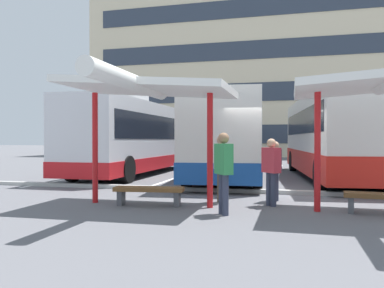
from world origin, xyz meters
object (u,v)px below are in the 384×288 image
at_px(coach_bus_2, 332,137).
at_px(waiting_passenger_1, 271,167).
at_px(coach_bus_1, 230,138).
at_px(waiting_passenger_2, 224,167).
at_px(bench_0, 149,192).
at_px(waiting_passenger_0, 275,167).
at_px(waiting_passenger_3, 221,164).
at_px(waiting_shelter_0, 146,90).
at_px(coach_bus_0, 135,138).

distance_m(coach_bus_2, waiting_passenger_1, 7.57).
distance_m(coach_bus_1, coach_bus_2, 4.23).
bearing_deg(waiting_passenger_2, bench_0, 160.53).
xyz_separation_m(coach_bus_2, waiting_passenger_0, (-2.02, -6.51, -0.80)).
height_order(waiting_passenger_2, waiting_passenger_3, waiting_passenger_2).
bearing_deg(coach_bus_1, waiting_passenger_1, -74.04).
bearing_deg(coach_bus_1, waiting_passenger_2, -82.14).
xyz_separation_m(waiting_shelter_0, waiting_passenger_1, (2.86, 0.83, -1.85)).
height_order(coach_bus_1, waiting_shelter_0, coach_bus_1).
bearing_deg(bench_0, waiting_passenger_2, -19.47).
height_order(coach_bus_2, waiting_passenger_3, coach_bus_2).
xyz_separation_m(coach_bus_0, waiting_passenger_0, (6.53, -6.49, -0.79)).
bearing_deg(waiting_passenger_1, waiting_passenger_3, 170.91).
bearing_deg(coach_bus_2, waiting_shelter_0, -121.41).
distance_m(coach_bus_0, coach_bus_1, 4.33).
relative_size(waiting_passenger_1, waiting_passenger_3, 0.95).
bearing_deg(waiting_passenger_0, waiting_passenger_1, -94.47).
bearing_deg(waiting_passenger_2, waiting_shelter_0, 164.84).
relative_size(coach_bus_1, waiting_passenger_3, 7.24).
distance_m(waiting_passenger_0, waiting_passenger_2, 2.31).
bearing_deg(coach_bus_1, waiting_passenger_0, -71.98).
distance_m(coach_bus_0, waiting_passenger_3, 8.77).
distance_m(waiting_passenger_1, waiting_passenger_2, 1.64).
bearing_deg(bench_0, waiting_passenger_1, 13.23).
height_order(coach_bus_1, waiting_passenger_2, coach_bus_1).
bearing_deg(waiting_passenger_1, waiting_passenger_2, -124.31).
distance_m(coach_bus_0, coach_bus_2, 8.54).
xyz_separation_m(waiting_passenger_1, waiting_passenger_2, (-0.92, -1.36, 0.09)).
height_order(coach_bus_1, waiting_passenger_3, coach_bus_1).
bearing_deg(waiting_passenger_0, bench_0, -154.32).
bearing_deg(waiting_passenger_3, waiting_passenger_2, -78.15).
bearing_deg(waiting_shelter_0, waiting_passenger_2, -15.16).
relative_size(waiting_passenger_0, waiting_passenger_2, 0.89).
height_order(coach_bus_0, coach_bus_2, coach_bus_2).
distance_m(coach_bus_2, waiting_passenger_0, 6.87).
bearing_deg(waiting_passenger_3, waiting_passenger_0, 22.06).
bearing_deg(waiting_passenger_0, waiting_passenger_3, -157.94).
distance_m(coach_bus_0, waiting_shelter_0, 8.89).
bearing_deg(waiting_passenger_1, coach_bus_2, 74.03).
height_order(waiting_shelter_0, waiting_passenger_3, waiting_shelter_0).
xyz_separation_m(bench_0, waiting_passenger_2, (1.93, -0.68, 0.68)).
bearing_deg(coach_bus_2, waiting_passenger_1, -105.97).
distance_m(waiting_passenger_0, waiting_passenger_1, 0.73).
xyz_separation_m(waiting_shelter_0, waiting_passenger_0, (2.92, 1.56, -1.89)).
xyz_separation_m(coach_bus_2, waiting_passenger_2, (-3.00, -8.60, -0.66)).
xyz_separation_m(coach_bus_0, coach_bus_2, (8.54, 0.02, 0.01)).
bearing_deg(bench_0, coach_bus_1, 85.04).
relative_size(coach_bus_2, waiting_passenger_0, 7.14).
relative_size(coach_bus_1, waiting_passenger_1, 7.59).
height_order(waiting_passenger_1, waiting_passenger_3, waiting_passenger_3).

